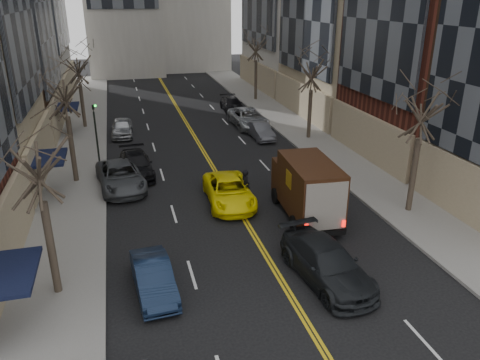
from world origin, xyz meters
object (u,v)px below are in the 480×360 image
object	(u,v)px
observer_sedan	(327,263)
pedestrian	(246,186)
taxi	(229,191)
ups_truck	(306,188)

from	to	relation	value
observer_sedan	pedestrian	bearing A→B (deg)	91.09
observer_sedan	taxi	size ratio (longest dim) A/B	1.07
ups_truck	pedestrian	distance (m)	3.70
ups_truck	taxi	world-z (taller)	ups_truck
observer_sedan	ups_truck	bearing A→B (deg)	69.47
ups_truck	pedestrian	xyz separation A→B (m)	(-2.54, 2.60, -0.66)
pedestrian	taxi	bearing A→B (deg)	75.67
taxi	pedestrian	distance (m)	0.98
taxi	observer_sedan	bearing A→B (deg)	-73.09
ups_truck	observer_sedan	world-z (taller)	ups_truck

